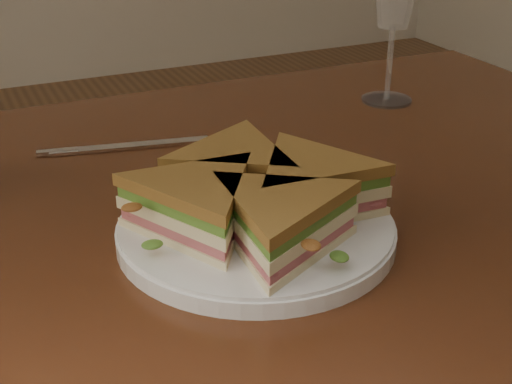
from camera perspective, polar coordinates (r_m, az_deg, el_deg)
table at (r=0.83m, az=-0.58°, el=-6.36°), size 1.20×0.80×0.75m
plate at (r=0.69m, az=0.00°, el=-3.12°), size 0.27×0.27×0.02m
sandwich_wedges at (r=0.68m, az=0.00°, el=-0.38°), size 0.28×0.28×0.06m
crisps_mound at (r=0.68m, az=0.00°, el=-0.68°), size 0.09×0.09×0.05m
spoon at (r=0.81m, az=-5.19°, el=0.85°), size 0.18×0.05×0.01m
knife at (r=0.92m, az=-10.92°, el=3.50°), size 0.21×0.05×0.00m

